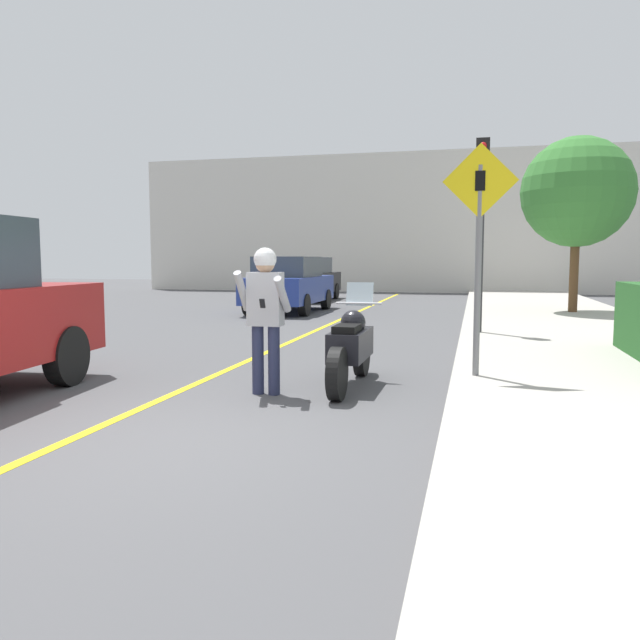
{
  "coord_description": "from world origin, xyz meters",
  "views": [
    {
      "loc": [
        2.87,
        -4.87,
        1.6
      ],
      "look_at": [
        0.92,
        2.93,
        0.82
      ],
      "focal_mm": 35.0,
      "sensor_mm": 36.0,
      "label": 1
    }
  ],
  "objects_px": {
    "street_tree": "(577,192)",
    "parked_car_blue": "(289,284)",
    "person_biker": "(265,305)",
    "parked_car_black": "(307,279)",
    "motorcycle": "(351,347)",
    "traffic_light": "(482,199)",
    "crossing_sign": "(479,238)"
  },
  "relations": [
    {
      "from": "person_biker",
      "to": "street_tree",
      "type": "height_order",
      "value": "street_tree"
    },
    {
      "from": "motorcycle",
      "to": "street_tree",
      "type": "relative_size",
      "value": 0.46
    },
    {
      "from": "person_biker",
      "to": "motorcycle",
      "type": "bearing_deg",
      "value": 37.32
    },
    {
      "from": "parked_car_blue",
      "to": "parked_car_black",
      "type": "height_order",
      "value": "same"
    },
    {
      "from": "parked_car_blue",
      "to": "person_biker",
      "type": "bearing_deg",
      "value": -74.53
    },
    {
      "from": "motorcycle",
      "to": "parked_car_black",
      "type": "xyz_separation_m",
      "value": [
        -4.86,
        15.74,
        0.35
      ]
    },
    {
      "from": "person_biker",
      "to": "street_tree",
      "type": "relative_size",
      "value": 0.36
    },
    {
      "from": "motorcycle",
      "to": "crossing_sign",
      "type": "relative_size",
      "value": 0.77
    },
    {
      "from": "parked_car_blue",
      "to": "parked_car_black",
      "type": "bearing_deg",
      "value": 99.43
    },
    {
      "from": "person_biker",
      "to": "crossing_sign",
      "type": "height_order",
      "value": "crossing_sign"
    },
    {
      "from": "street_tree",
      "to": "parked_car_blue",
      "type": "bearing_deg",
      "value": -177.93
    },
    {
      "from": "crossing_sign",
      "to": "street_tree",
      "type": "height_order",
      "value": "street_tree"
    },
    {
      "from": "motorcycle",
      "to": "parked_car_black",
      "type": "bearing_deg",
      "value": 107.14
    },
    {
      "from": "parked_car_black",
      "to": "parked_car_blue",
      "type": "bearing_deg",
      "value": -80.57
    },
    {
      "from": "crossing_sign",
      "to": "parked_car_black",
      "type": "height_order",
      "value": "crossing_sign"
    },
    {
      "from": "traffic_light",
      "to": "parked_car_black",
      "type": "xyz_separation_m",
      "value": [
        -6.44,
        10.57,
        -1.93
      ]
    },
    {
      "from": "person_biker",
      "to": "parked_car_black",
      "type": "xyz_separation_m",
      "value": [
        -3.96,
        16.42,
        -0.21
      ]
    },
    {
      "from": "crossing_sign",
      "to": "person_biker",
      "type": "bearing_deg",
      "value": -157.16
    },
    {
      "from": "parked_car_black",
      "to": "person_biker",
      "type": "bearing_deg",
      "value": -76.43
    },
    {
      "from": "motorcycle",
      "to": "parked_car_blue",
      "type": "relative_size",
      "value": 0.52
    },
    {
      "from": "parked_car_blue",
      "to": "parked_car_black",
      "type": "distance_m",
      "value": 5.33
    },
    {
      "from": "person_biker",
      "to": "street_tree",
      "type": "bearing_deg",
      "value": 66.34
    },
    {
      "from": "person_biker",
      "to": "crossing_sign",
      "type": "distance_m",
      "value": 2.74
    },
    {
      "from": "parked_car_blue",
      "to": "parked_car_black",
      "type": "relative_size",
      "value": 1.0
    },
    {
      "from": "crossing_sign",
      "to": "parked_car_blue",
      "type": "height_order",
      "value": "crossing_sign"
    },
    {
      "from": "traffic_light",
      "to": "person_biker",
      "type": "bearing_deg",
      "value": -112.92
    },
    {
      "from": "traffic_light",
      "to": "parked_car_blue",
      "type": "bearing_deg",
      "value": 136.29
    },
    {
      "from": "crossing_sign",
      "to": "parked_car_blue",
      "type": "bearing_deg",
      "value": 118.49
    },
    {
      "from": "traffic_light",
      "to": "street_tree",
      "type": "bearing_deg",
      "value": 65.57
    },
    {
      "from": "person_biker",
      "to": "parked_car_black",
      "type": "relative_size",
      "value": 0.41
    },
    {
      "from": "motorcycle",
      "to": "street_tree",
      "type": "xyz_separation_m",
      "value": [
        4.13,
        10.78,
        2.91
      ]
    },
    {
      "from": "traffic_light",
      "to": "street_tree",
      "type": "distance_m",
      "value": 6.2
    }
  ]
}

